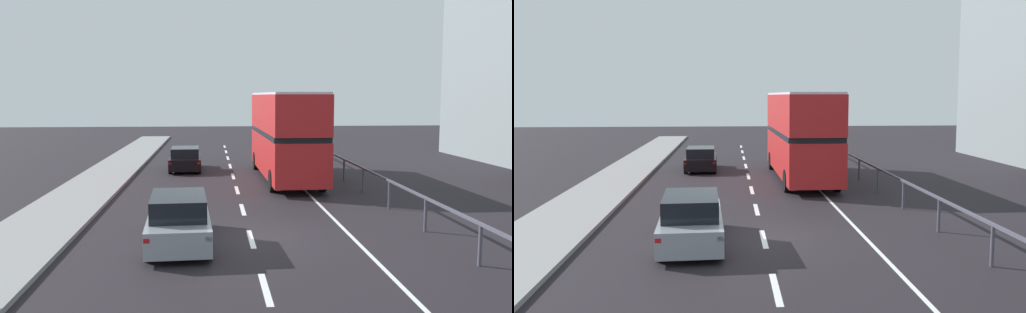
# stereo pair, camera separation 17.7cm
# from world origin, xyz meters

# --- Properties ---
(ground_plane) EXTENTS (73.66, 120.00, 0.10)m
(ground_plane) POSITION_xyz_m (0.00, 0.00, -0.05)
(ground_plane) COLOR black
(near_sidewalk_kerb) EXTENTS (2.80, 80.00, 0.14)m
(near_sidewalk_kerb) POSITION_xyz_m (-6.63, 0.00, 0.07)
(near_sidewalk_kerb) COLOR gray
(near_sidewalk_kerb) RESTS_ON ground
(lane_paint_markings) EXTENTS (3.18, 46.00, 0.01)m
(lane_paint_markings) POSITION_xyz_m (1.83, 8.73, 0.00)
(lane_paint_markings) COLOR silver
(lane_paint_markings) RESTS_ON ground
(bridge_side_railing) EXTENTS (0.10, 42.00, 1.10)m
(bridge_side_railing) POSITION_xyz_m (5.49, 9.00, 0.89)
(bridge_side_railing) COLOR #484754
(bridge_side_railing) RESTS_ON ground
(double_decker_bus_red) EXTENTS (2.63, 10.59, 4.38)m
(double_decker_bus_red) POSITION_xyz_m (2.60, 11.42, 2.34)
(double_decker_bus_red) COLOR red
(double_decker_bus_red) RESTS_ON ground
(hatchback_car_near) EXTENTS (1.93, 4.60, 1.46)m
(hatchback_car_near) POSITION_xyz_m (-2.10, -0.57, 0.70)
(hatchback_car_near) COLOR gray
(hatchback_car_near) RESTS_ON ground
(sedan_car_ahead) EXTENTS (1.84, 4.24, 1.32)m
(sedan_car_ahead) POSITION_xyz_m (-2.60, 15.19, 0.64)
(sedan_car_ahead) COLOR black
(sedan_car_ahead) RESTS_ON ground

